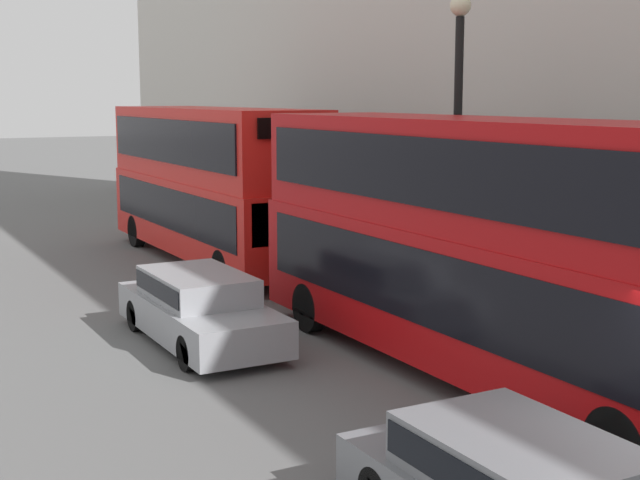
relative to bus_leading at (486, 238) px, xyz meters
The scene contains 5 objects.
bus_leading is the anchor object (origin of this frame).
bus_second_in_queue 12.24m from the bus_leading, 90.00° to the left, with size 2.59×10.45×4.40m.
car_hatchback 5.77m from the bus_leading, 128.01° to the left, with size 1.84×4.74×1.38m.
street_lamp 4.56m from the bus_leading, 59.66° to the left, with size 0.44×0.44×6.78m.
pedestrian 3.26m from the bus_leading, 18.21° to the left, with size 0.36×0.36×1.66m.
Camera 1 is at (-7.72, -5.93, 4.73)m, focal length 50.00 mm.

